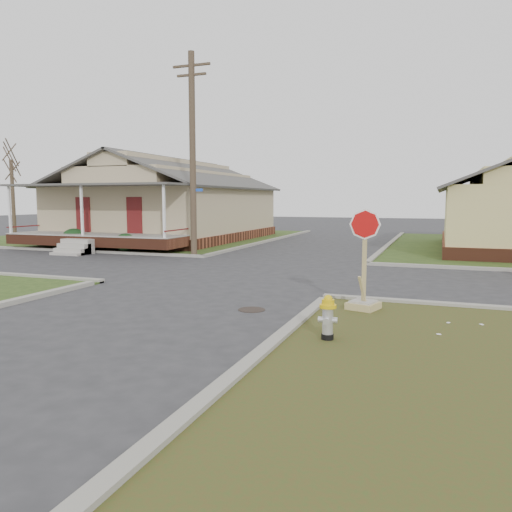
% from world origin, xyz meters
% --- Properties ---
extents(ground, '(120.00, 120.00, 0.00)m').
position_xyz_m(ground, '(0.00, 0.00, 0.00)').
color(ground, '#2D2D30').
rests_on(ground, ground).
extents(verge_far_left, '(19.00, 19.00, 0.05)m').
position_xyz_m(verge_far_left, '(-13.00, 18.00, 0.03)').
color(verge_far_left, '#283F16').
rests_on(verge_far_left, ground).
extents(curbs, '(80.00, 40.00, 0.12)m').
position_xyz_m(curbs, '(0.00, 5.00, 0.00)').
color(curbs, gray).
rests_on(curbs, ground).
extents(manhole, '(0.64, 0.64, 0.01)m').
position_xyz_m(manhole, '(2.20, -0.50, 0.01)').
color(manhole, black).
rests_on(manhole, ground).
extents(corner_house, '(10.10, 15.50, 5.30)m').
position_xyz_m(corner_house, '(-10.00, 16.68, 2.28)').
color(corner_house, brown).
rests_on(corner_house, ground).
extents(utility_pole, '(1.80, 0.28, 9.00)m').
position_xyz_m(utility_pole, '(-4.20, 8.90, 4.66)').
color(utility_pole, '#3F3124').
rests_on(utility_pole, ground).
extents(tree_far_left, '(0.22, 0.22, 4.90)m').
position_xyz_m(tree_far_left, '(-18.00, 12.00, 2.50)').
color(tree_far_left, '#3F3124').
rests_on(tree_far_left, verge_far_left).
extents(fire_hydrant, '(0.31, 0.31, 0.83)m').
position_xyz_m(fire_hydrant, '(4.44, -2.49, 0.50)').
color(fire_hydrant, black).
rests_on(fire_hydrant, ground).
extents(stop_sign, '(0.66, 0.64, 2.33)m').
position_xyz_m(stop_sign, '(4.68, 0.29, 0.55)').
color(stop_sign, tan).
rests_on(stop_sign, ground).
extents(hedge_left, '(1.39, 1.14, 1.06)m').
position_xyz_m(hedge_left, '(-11.37, 9.44, 0.58)').
color(hedge_left, '#133518').
rests_on(hedge_left, verge_far_left).
extents(hedge_right, '(1.26, 1.03, 0.96)m').
position_xyz_m(hedge_right, '(-7.93, 8.98, 0.53)').
color(hedge_right, '#133518').
rests_on(hedge_right, verge_far_left).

